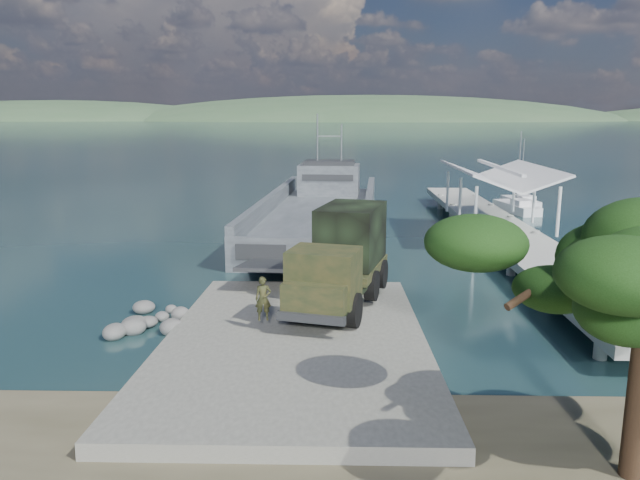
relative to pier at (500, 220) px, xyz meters
The scene contains 11 objects.
ground 22.89m from the pier, 124.71° to the right, with size 1400.00×1400.00×0.00m, color #18393B.
boat_ramp 23.70m from the pier, 123.33° to the right, with size 10.00×18.00×0.50m, color slate.
shoreline_rocks 26.55m from the pier, 136.42° to the right, with size 3.20×5.60×0.90m, color slate, non-canonical shape.
distant_headlands 542.50m from the pier, 86.09° to the left, with size 1000.00×240.00×48.00m, color #3B5B39, non-canonical shape.
pier is the anchor object (origin of this frame).
landing_craft 13.49m from the pier, 160.30° to the left, with size 10.09×32.39×9.49m.
military_truck 19.09m from the pier, 125.73° to the right, with size 4.94×9.43×4.20m.
soldier 23.99m from the pier, 126.64° to the right, with size 0.64×0.42×1.76m, color #202E19.
sailboat_near 14.39m from the pier, 69.30° to the left, with size 2.92×6.35×7.46m.
sailboat_far 18.48m from the pier, 69.32° to the left, with size 2.57×5.64×6.63m.
overhang_tree 29.25m from the pier, 99.52° to the right, with size 7.50×6.90×6.80m.
Camera 1 is at (1.48, -24.06, 9.07)m, focal length 35.00 mm.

